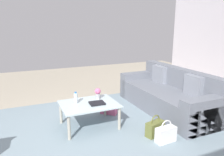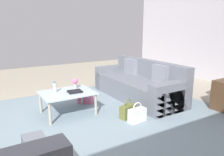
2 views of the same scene
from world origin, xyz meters
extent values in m
plane|color=#A89E89|center=(0.00, 0.00, 0.00)|extent=(12.00, 12.00, 0.00)
cube|color=gray|center=(-0.60, 0.20, 0.00)|extent=(5.20, 4.40, 0.01)
cube|color=slate|center=(-2.10, -0.60, 0.23)|extent=(0.95, 2.36, 0.45)
cube|color=slate|center=(-2.46, -0.60, 0.43)|extent=(0.22, 2.36, 0.85)
cube|color=slate|center=(-2.10, 0.46, 0.30)|extent=(0.95, 0.24, 0.60)
cube|color=slate|center=(-2.10, -1.66, 0.30)|extent=(0.95, 0.24, 0.60)
cube|color=gray|center=(-2.30, -0.07, 0.63)|extent=(0.12, 0.40, 0.40)
cube|color=gray|center=(-2.30, -1.13, 0.63)|extent=(0.13, 0.40, 0.40)
cube|color=silver|center=(-0.40, -0.50, 0.41)|extent=(0.96, 0.74, 0.02)
cylinder|color=#ADA899|center=(-0.83, -0.18, 0.20)|extent=(0.05, 0.05, 0.40)
cylinder|color=#ADA899|center=(0.03, -0.18, 0.20)|extent=(0.05, 0.05, 0.40)
cylinder|color=#ADA899|center=(-0.83, -0.82, 0.20)|extent=(0.05, 0.05, 0.40)
cylinder|color=#ADA899|center=(0.03, -0.82, 0.20)|extent=(0.05, 0.05, 0.40)
cylinder|color=silver|center=(-0.20, -0.60, 0.52)|extent=(0.06, 0.06, 0.18)
cylinder|color=#2D6BBC|center=(-0.20, -0.60, 0.62)|extent=(0.04, 0.04, 0.02)
cube|color=black|center=(-0.52, -0.42, 0.44)|extent=(0.26, 0.22, 0.03)
cylinder|color=#B2B7BC|center=(-0.62, -0.65, 0.48)|extent=(0.07, 0.07, 0.10)
sphere|color=#DB6693|center=(-0.62, -0.65, 0.58)|extent=(0.11, 0.11, 0.11)
cube|color=olive|center=(-1.26, 0.25, 0.12)|extent=(0.35, 0.22, 0.24)
torus|color=olive|center=(-1.26, 0.25, 0.26)|extent=(0.19, 0.07, 0.20)
cube|color=pink|center=(-0.93, -0.87, 0.12)|extent=(0.33, 0.32, 0.24)
torus|color=pink|center=(-0.93, -0.87, 0.26)|extent=(0.15, 0.15, 0.20)
cube|color=white|center=(-1.30, 0.48, 0.12)|extent=(0.33, 0.16, 0.24)
torus|color=white|center=(-1.30, 0.48, 0.26)|extent=(0.20, 0.03, 0.20)
camera|label=1|loc=(0.67, 2.89, 1.74)|focal=35.00mm
camera|label=2|loc=(0.90, 3.26, 1.61)|focal=35.00mm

